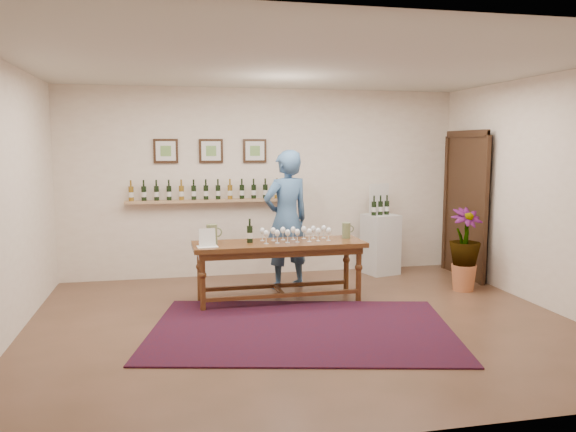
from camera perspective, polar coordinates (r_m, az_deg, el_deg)
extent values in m
plane|color=#4C3421|center=(6.35, 1.54, -10.80)|extent=(6.00, 6.00, 0.00)
plane|color=#F1E2CD|center=(8.51, -2.40, 3.40)|extent=(6.00, 0.00, 6.00)
plane|color=#F1E2CD|center=(3.70, 10.75, -1.61)|extent=(6.00, 0.00, 6.00)
plane|color=#F1E2CD|center=(6.10, -26.97, 1.15)|extent=(0.00, 5.00, 5.00)
plane|color=#F1E2CD|center=(7.37, 24.90, 2.16)|extent=(0.00, 5.00, 5.00)
plane|color=beige|center=(6.10, 1.63, 15.11)|extent=(6.00, 6.00, 0.00)
cube|color=tan|center=(8.34, -7.71, 1.54)|extent=(2.50, 0.16, 0.04)
cube|color=black|center=(8.78, 17.82, 0.89)|extent=(0.10, 1.00, 2.10)
cube|color=black|center=(8.76, 17.53, 0.88)|extent=(0.04, 1.12, 2.22)
cube|color=black|center=(8.34, -12.31, 6.47)|extent=(0.35, 0.03, 0.35)
cube|color=silver|center=(8.32, -12.32, 6.47)|extent=(0.28, 0.01, 0.28)
cube|color=#6D9B4D|center=(8.32, -12.32, 6.47)|extent=(0.15, 0.00, 0.15)
cube|color=black|center=(8.37, -7.83, 6.57)|extent=(0.35, 0.03, 0.35)
cube|color=silver|center=(8.35, -7.82, 6.57)|extent=(0.28, 0.01, 0.28)
cube|color=#6D9B4D|center=(8.34, -7.82, 6.57)|extent=(0.15, 0.00, 0.15)
cube|color=black|center=(8.44, -3.40, 6.63)|extent=(0.35, 0.03, 0.35)
cube|color=silver|center=(8.42, -3.38, 6.63)|extent=(0.28, 0.01, 0.28)
cube|color=#6D9B4D|center=(8.42, -3.37, 6.62)|extent=(0.15, 0.00, 0.15)
cube|color=#490D11|center=(6.12, 1.40, -11.41)|extent=(3.57, 2.77, 0.02)
cube|color=#442511|center=(7.03, -0.93, -2.88)|extent=(2.15, 0.70, 0.06)
cube|color=#442511|center=(7.05, -0.93, -3.43)|extent=(2.03, 0.59, 0.10)
cylinder|color=#442511|center=(6.75, -8.67, -6.69)|extent=(0.07, 0.07, 0.70)
cylinder|color=#442511|center=(7.14, 7.19, -5.89)|extent=(0.07, 0.07, 0.70)
cylinder|color=#442511|center=(7.22, -8.94, -5.78)|extent=(0.07, 0.07, 0.70)
cylinder|color=#442511|center=(7.59, 5.94, -5.10)|extent=(0.07, 0.07, 0.70)
cube|color=#442511|center=(6.93, -0.51, -8.06)|extent=(1.95, 0.07, 0.05)
cube|color=#442511|center=(7.39, -1.31, -7.10)|extent=(1.95, 0.07, 0.05)
cube|color=#442511|center=(7.16, -0.92, -7.56)|extent=(0.05, 0.49, 0.05)
cube|color=silver|center=(6.76, -8.21, -2.18)|extent=(0.25, 0.19, 0.22)
cube|color=silver|center=(8.73, 9.36, -2.83)|extent=(0.56, 0.56, 0.91)
cube|color=silver|center=(8.76, 9.23, 1.82)|extent=(0.35, 0.11, 0.49)
cone|color=#B4643C|center=(8.02, 17.39, -5.99)|extent=(0.34, 0.34, 0.36)
imported|color=#173919|center=(7.93, 17.52, -2.57)|extent=(0.54, 0.54, 0.62)
imported|color=#375982|center=(7.68, -0.16, -0.37)|extent=(0.80, 0.66, 1.90)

